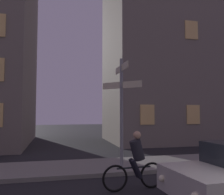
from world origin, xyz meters
name	(u,v)px	position (x,y,z in m)	size (l,w,h in m)	color
sidewalk_kerb	(150,164)	(0.00, 6.08, 0.07)	(40.00, 2.52, 0.14)	gray
signpost	(122,102)	(-1.39, 5.37, 2.51)	(1.17, 1.62, 3.97)	gray
cyclist	(136,162)	(-1.55, 3.39, 0.75)	(1.82, 0.35, 1.61)	black
building_right_block	(186,17)	(6.28, 13.57, 9.67)	(12.36, 6.26, 19.33)	slate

